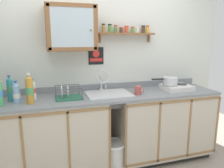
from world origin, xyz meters
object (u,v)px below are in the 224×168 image
(dish_rack, at_px, (68,96))
(bottle_detergent_teal_1, at_px, (10,89))
(hot_plate_stove, at_px, (177,87))
(saucepan, at_px, (170,81))
(warning_sign, at_px, (96,56))
(bottle_juice_amber_2, at_px, (30,90))
(bottle_water_blue_0, at_px, (16,93))
(mug, at_px, (138,90))
(bottle_opaque_white_4, at_px, (32,90))
(trash_bin, at_px, (114,156))
(wall_cabinet, at_px, (71,28))
(sink, at_px, (108,96))

(dish_rack, bearing_deg, bottle_detergent_teal_1, 173.03)
(hot_plate_stove, distance_m, saucepan, 0.13)
(bottle_detergent_teal_1, bearing_deg, dish_rack, -6.97)
(warning_sign, bearing_deg, hot_plate_stove, -16.67)
(saucepan, bearing_deg, bottle_detergent_teal_1, 178.42)
(hot_plate_stove, bearing_deg, bottle_juice_amber_2, -177.20)
(bottle_water_blue_0, xyz_separation_m, bottle_juice_amber_2, (0.14, -0.08, 0.05))
(bottle_juice_amber_2, height_order, warning_sign, warning_sign)
(bottle_detergent_teal_1, xyz_separation_m, mug, (1.46, -0.16, -0.08))
(bottle_detergent_teal_1, height_order, bottle_opaque_white_4, bottle_detergent_teal_1)
(bottle_water_blue_0, distance_m, trash_bin, 1.37)
(bottle_juice_amber_2, relative_size, trash_bin, 0.85)
(saucepan, xyz_separation_m, bottle_juice_amber_2, (-1.75, -0.11, 0.03))
(hot_plate_stove, bearing_deg, bottle_water_blue_0, -179.57)
(bottle_juice_amber_2, bearing_deg, bottle_opaque_white_4, 84.45)
(mug, height_order, trash_bin, mug)
(trash_bin, bearing_deg, hot_plate_stove, 7.80)
(bottle_detergent_teal_1, height_order, dish_rack, bottle_detergent_teal_1)
(dish_rack, bearing_deg, warning_sign, 36.63)
(saucepan, xyz_separation_m, bottle_water_blue_0, (-1.89, -0.04, -0.02))
(bottle_opaque_white_4, bearing_deg, bottle_detergent_teal_1, 176.04)
(saucepan, xyz_separation_m, wall_cabinet, (-1.26, 0.14, 0.67))
(dish_rack, relative_size, wall_cabinet, 0.53)
(hot_plate_stove, bearing_deg, wall_cabinet, 172.89)
(bottle_detergent_teal_1, height_order, wall_cabinet, wall_cabinet)
(hot_plate_stove, height_order, saucepan, saucepan)
(bottle_opaque_white_4, xyz_separation_m, wall_cabinet, (0.47, 0.11, 0.69))
(bottle_juice_amber_2, bearing_deg, sink, 9.43)
(mug, bearing_deg, wall_cabinet, 162.02)
(mug, relative_size, wall_cabinet, 0.19)
(bottle_detergent_teal_1, distance_m, wall_cabinet, 0.97)
(saucepan, height_order, wall_cabinet, wall_cabinet)
(wall_cabinet, relative_size, warning_sign, 2.58)
(bottle_opaque_white_4, bearing_deg, bottle_juice_amber_2, -95.55)
(sink, relative_size, mug, 4.90)
(bottle_detergent_teal_1, relative_size, bottle_opaque_white_4, 1.18)
(bottle_water_blue_0, bearing_deg, mug, -2.57)
(bottle_detergent_teal_1, xyz_separation_m, warning_sign, (1.02, 0.23, 0.32))
(sink, height_order, warning_sign, warning_sign)
(wall_cabinet, distance_m, trash_bin, 1.64)
(wall_cabinet, bearing_deg, sink, -15.07)
(bottle_opaque_white_4, bearing_deg, bottle_water_blue_0, -153.57)
(bottle_opaque_white_4, height_order, trash_bin, bottle_opaque_white_4)
(bottle_water_blue_0, relative_size, bottle_juice_amber_2, 0.74)
(bottle_water_blue_0, distance_m, dish_rack, 0.54)
(hot_plate_stove, xyz_separation_m, bottle_opaque_white_4, (-1.83, 0.06, 0.08))
(bottle_juice_amber_2, height_order, wall_cabinet, wall_cabinet)
(bottle_opaque_white_4, bearing_deg, mug, -6.46)
(bottle_detergent_teal_1, distance_m, dish_rack, 0.63)
(dish_rack, xyz_separation_m, mug, (0.85, -0.08, 0.02))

